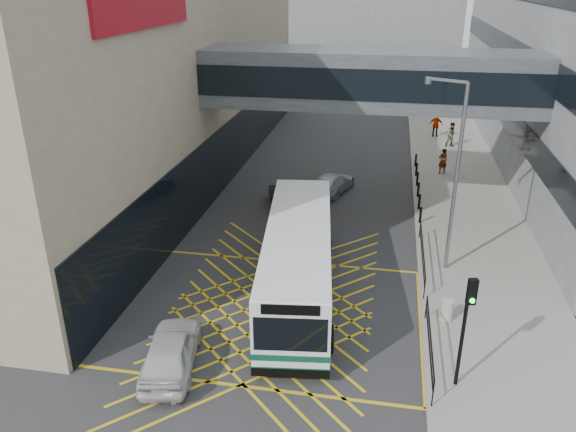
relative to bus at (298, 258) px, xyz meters
The scene contains 18 objects.
ground 2.53m from the bus, 117.95° to the right, with size 120.00×120.00×0.00m, color #333335.
building_whsmith 24.51m from the bus, 142.69° to the left, with size 24.17×42.00×16.00m.
building_far 58.89m from the bus, 92.81° to the left, with size 28.00×16.00×18.00m, color gray.
skybridge 12.05m from the bus, 78.37° to the left, with size 20.00×4.10×3.00m.
pavement 15.74m from the bus, 58.68° to the left, with size 6.00×54.00×0.16m, color gray.
box_junction 2.53m from the bus, 117.95° to the right, with size 12.00×9.00×0.01m.
bus is the anchor object (origin of this frame).
car_white 6.72m from the bus, 121.98° to the right, with size 1.87×4.57×1.45m, color silver.
car_dark 10.03m from the bus, 103.78° to the left, with size 1.62×4.15×1.30m, color black.
car_silver 12.59m from the bus, 89.77° to the left, with size 1.81×4.29×1.34m, color #9A9DA3.
traffic_light 8.01m from the bus, 39.21° to the right, with size 0.32×0.49×4.09m.
street_lamp 7.79m from the bus, 28.66° to the left, with size 1.85×1.02×8.53m.
litter_bin 6.29m from the bus, ahead, with size 0.48×0.48×0.83m, color #ADA89E.
kerb_railings 5.35m from the bus, ahead, with size 0.05×12.54×1.00m.
bollards 14.46m from the bus, 68.06° to the left, with size 0.14×10.14×0.90m.
pedestrian_a 18.58m from the bus, 67.49° to the left, with size 0.69×0.49×1.73m, color gray.
pedestrian_b 25.39m from the bus, 70.98° to the left, with size 0.93×0.54×1.91m, color gray.
pedestrian_c 27.80m from the bus, 74.98° to the left, with size 1.16×0.56×1.97m, color gray.
Camera 1 is at (4.21, -18.94, 12.62)m, focal length 35.00 mm.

